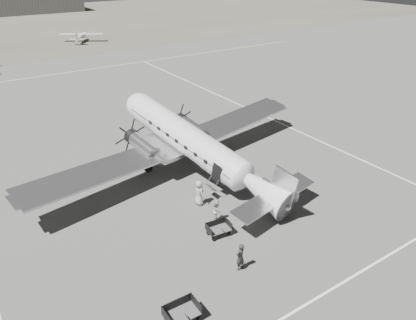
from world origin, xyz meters
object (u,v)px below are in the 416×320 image
object	(u,v)px
baggage_cart_near	(219,229)
ramp_agent	(217,211)
hangar_main	(9,2)
baggage_cart_far	(182,314)
dc3_airliner	(194,146)
ground_crew	(240,257)
light_plane_right	(81,37)
passenger	(199,193)

from	to	relation	value
baggage_cart_near	ramp_agent	bearing A→B (deg)	64.50
hangar_main	baggage_cart_far	distance (m)	132.25
dc3_airliner	ground_crew	world-z (taller)	dc3_airliner
ground_crew	dc3_airliner	bearing A→B (deg)	-123.97
light_plane_right	baggage_cart_near	distance (m)	70.98
dc3_airliner	ramp_agent	bearing A→B (deg)	-119.33
baggage_cart_near	baggage_cart_far	bearing A→B (deg)	-133.93
light_plane_right	passenger	world-z (taller)	passenger
light_plane_right	ramp_agent	xyz separation A→B (m)	(-12.69, -68.26, -0.17)
hangar_main	baggage_cart_near	bearing A→B (deg)	-94.45
light_plane_right	baggage_cart_near	bearing A→B (deg)	-69.78
dc3_airliner	passenger	size ratio (longest dim) A/B	14.38
baggage_cart_far	ground_crew	size ratio (longest dim) A/B	1.02
baggage_cart_near	ground_crew	xyz separation A→B (m)	(-0.81, -3.31, 0.43)
light_plane_right	ground_crew	size ratio (longest dim) A/B	5.09
ramp_agent	hangar_main	bearing A→B (deg)	29.41
light_plane_right	baggage_cart_far	size ratio (longest dim) A/B	4.98
dc3_airliner	light_plane_right	xyz separation A→B (m)	(10.53, 61.87, -1.70)
baggage_cart_far	ramp_agent	distance (m)	8.86
baggage_cart_near	passenger	bearing A→B (deg)	82.06
baggage_cart_far	hangar_main	bearing A→B (deg)	84.57
dc3_airliner	light_plane_right	world-z (taller)	dc3_airliner
hangar_main	light_plane_right	bearing A→B (deg)	-86.30
ramp_agent	passenger	bearing A→B (deg)	32.11
ground_crew	passenger	distance (m)	7.31
dc3_airliner	ramp_agent	world-z (taller)	dc3_airliner
ground_crew	baggage_cart_near	bearing A→B (deg)	-118.78
hangar_main	passenger	bearing A→B (deg)	-94.17
hangar_main	ramp_agent	bearing A→B (deg)	-94.12
light_plane_right	ramp_agent	bearing A→B (deg)	-69.31
ground_crew	baggage_cart_far	bearing A→B (deg)	1.72
light_plane_right	passenger	xyz separation A→B (m)	(-12.63, -65.88, 0.02)
ramp_agent	ground_crew	bearing A→B (deg)	-165.86
baggage_cart_near	baggage_cart_far	distance (m)	7.28
passenger	ground_crew	bearing A→B (deg)	166.48
light_plane_right	ramp_agent	size ratio (longest dim) A/B	5.85
ground_crew	ramp_agent	distance (m)	5.01
hangar_main	baggage_cart_near	size ratio (longest dim) A/B	25.97
ramp_agent	dc3_airliner	bearing A→B (deg)	14.87
dc3_airliner	baggage_cart_far	distance (m)	15.31
light_plane_right	baggage_cart_far	world-z (taller)	light_plane_right
light_plane_right	ground_crew	bearing A→B (deg)	-69.91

